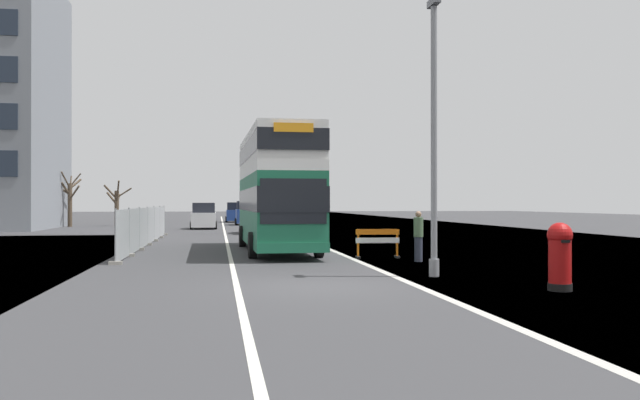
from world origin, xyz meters
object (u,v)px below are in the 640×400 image
Objects in this scene: roadworks_barrier at (378,240)px; car_far_side at (235,213)px; red_pillar_postbox at (560,253)px; car_oncoming_near at (256,217)px; pedestrian_at_kerb at (418,236)px; double_decker_bus at (276,189)px; car_receding_far at (245,214)px; car_receding_mid at (204,217)px; lamppost_foreground at (434,146)px.

car_far_side reaches higher than roadworks_barrier.
car_oncoming_near is (-5.49, 30.59, 0.19)m from red_pillar_postbox.
red_pillar_postbox is 8.05m from pedestrian_at_kerb.
double_decker_bus is 5.77m from roadworks_barrier.
car_oncoming_near is at bearing 100.17° from red_pillar_postbox.
car_receding_far is (-3.44, 38.12, 0.36)m from roadworks_barrier.
car_far_side is at bearing 80.62° from car_receding_mid.
lamppost_foreground is 44.67m from car_receding_far.
double_decker_bus is 2.68× the size of car_oncoming_near.
car_oncoming_near is at bearing 89.62° from double_decker_bus.
lamppost_foreground is at bearing 120.54° from red_pillar_postbox.
double_decker_bus reaches higher than car_oncoming_near.
car_oncoming_near is at bearing 101.17° from pedestrian_at_kerb.
pedestrian_at_kerb is (5.23, -48.94, -0.08)m from car_far_side.
red_pillar_postbox is (1.99, -3.38, -2.84)m from lamppost_foreground.
car_far_side is (-4.26, 53.55, -2.75)m from lamppost_foreground.
car_far_side reaches higher than red_pillar_postbox.
double_decker_bus is 25.54m from car_receding_mid.
pedestrian_at_kerb is (8.18, -31.08, -0.06)m from car_receding_mid.
car_far_side is at bearing 91.66° from car_oncoming_near.
car_receding_far is at bearing 95.15° from roadworks_barrier.
car_oncoming_near is at bearing 97.32° from lamppost_foreground.
lamppost_foreground reaches higher than car_oncoming_near.
car_receding_far reaches higher than car_receding_mid.
pedestrian_at_kerb is at bearing 78.13° from lamppost_foreground.
car_oncoming_near is (-3.49, 27.21, -2.65)m from lamppost_foreground.
car_receding_mid is at bearing 113.66° from car_oncoming_near.
lamppost_foreground is at bearing -85.45° from car_far_side.
car_receding_far is at bearing 89.89° from double_decker_bus.
roadworks_barrier is at bearing 121.85° from pedestrian_at_kerb.
lamppost_foreground is at bearing -101.87° from pedestrian_at_kerb.
car_far_side is at bearing 94.55° from lamppost_foreground.
car_far_side reaches higher than car_receding_mid.
roadworks_barrier is 2.04m from pedestrian_at_kerb.
car_receding_mid reaches higher than pedestrian_at_kerb.
car_receding_mid reaches higher than roadworks_barrier.
car_receding_mid is 9.50m from car_receding_far.
double_decker_bus is at bearing 112.01° from red_pillar_postbox.
lamppost_foreground is 36.52m from car_receding_mid.
double_decker_bus reaches higher than car_receding_far.
car_receding_far reaches higher than pedestrian_at_kerb.
roadworks_barrier is at bearing -49.74° from double_decker_bus.
double_decker_bus is 6.45× the size of pedestrian_at_kerb.
car_receding_far reaches higher than red_pillar_postbox.
car_far_side is at bearing 95.03° from roadworks_barrier.
car_receding_far is at bearing 96.60° from red_pillar_postbox.
roadworks_barrier is 47.40m from car_far_side.
lamppost_foreground is 1.75× the size of car_receding_mid.
lamppost_foreground is 1.93× the size of car_receding_far.
lamppost_foreground reaches higher than car_receding_mid.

